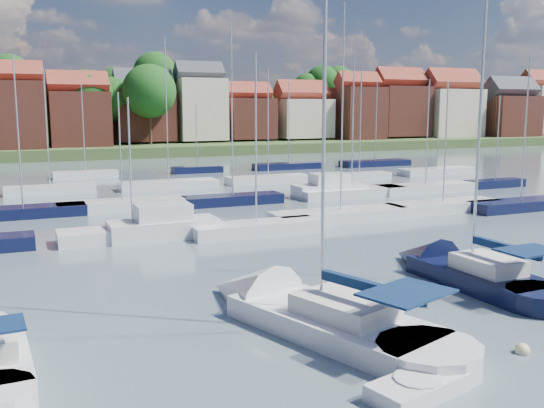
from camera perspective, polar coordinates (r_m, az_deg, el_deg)
name	(u,v)px	position (r m, az deg, el deg)	size (l,w,h in m)	color
ground	(170,194)	(60.49, -9.58, 0.96)	(260.00, 260.00, 0.00)	#4B5B66
sailboat_centre	(299,313)	(24.45, 2.52, -10.17)	(7.58, 13.64, 17.88)	silver
sailboat_navy	(459,272)	(31.50, 17.20, -6.14)	(3.38, 11.49, 15.80)	black
tender	(417,388)	(19.08, 13.53, -16.46)	(3.38, 2.16, 0.68)	silver
buoy_c	(367,346)	(22.39, 8.96, -13.08)	(0.54, 0.54, 0.54)	#D85914
buoy_d	(522,353)	(23.24, 22.49, -12.84)	(0.51, 0.51, 0.51)	beige
buoy_e	(420,270)	(32.72, 13.76, -6.07)	(0.43, 0.43, 0.43)	#D85914
marina_field	(203,195)	(56.28, -6.53, 0.87)	(79.62, 41.41, 15.93)	silver
far_shore_town	(85,124)	(151.82, -17.22, 7.24)	(212.46, 90.00, 22.27)	#354C26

